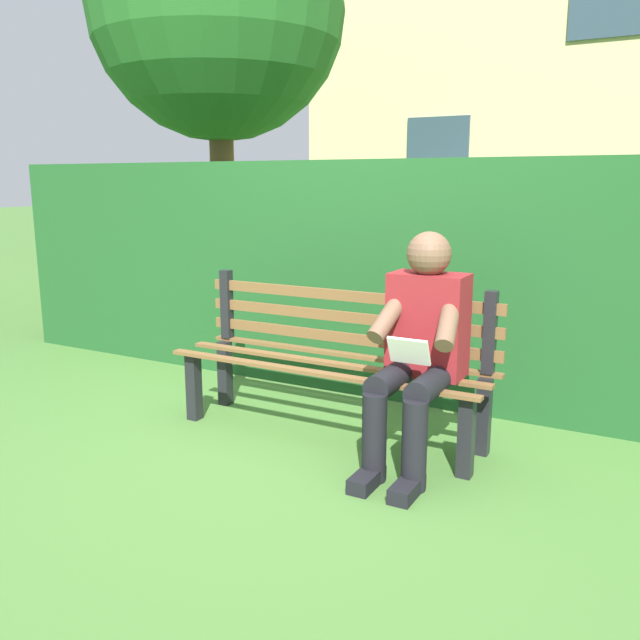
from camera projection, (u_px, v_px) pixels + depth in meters
name	position (u px, v px, depth m)	size (l,w,h in m)	color
ground	(329.00, 435.00, 3.72)	(60.00, 60.00, 0.00)	#477533
park_bench	(335.00, 357.00, 3.69)	(1.81, 0.47, 0.86)	black
person_seated	(419.00, 345.00, 3.24)	(0.44, 0.73, 1.16)	maroon
hedge_backdrop	(378.00, 271.00, 4.53)	(6.05, 0.71, 1.59)	#1E5123
building_facade	(617.00, 68.00, 9.53)	(8.36, 3.31, 5.98)	beige
tree_far	(213.00, 18.00, 7.29)	(2.91, 2.77, 4.60)	brown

